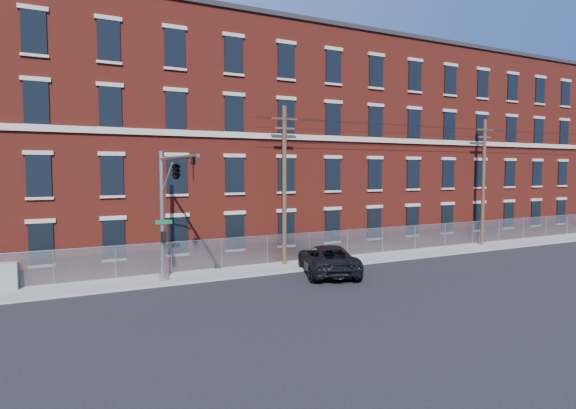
% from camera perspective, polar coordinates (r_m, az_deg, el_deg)
% --- Properties ---
extents(ground, '(140.00, 140.00, 0.00)m').
position_cam_1_polar(ground, '(25.99, 1.38, -9.59)').
color(ground, black).
rests_on(ground, ground).
extents(sidewalk, '(65.00, 3.00, 0.12)m').
position_cam_1_polar(sidewalk, '(36.88, 14.03, -5.56)').
color(sidewalk, '#999691').
rests_on(sidewalk, ground).
extents(mill_building, '(55.30, 14.32, 16.30)m').
position_cam_1_polar(mill_building, '(43.48, 6.29, 6.67)').
color(mill_building, maroon).
rests_on(mill_building, ground).
extents(chain_link_fence, '(59.06, 0.06, 1.85)m').
position_cam_1_polar(chain_link_fence, '(37.70, 12.73, -3.80)').
color(chain_link_fence, '#A5A8AD').
rests_on(chain_link_fence, ground).
extents(traffic_signal_mast, '(0.90, 6.75, 7.00)m').
position_cam_1_polar(traffic_signal_mast, '(25.05, -13.18, 2.25)').
color(traffic_signal_mast, '#9EA0A5').
rests_on(traffic_signal_mast, ground).
extents(utility_pole_near, '(1.80, 0.28, 10.00)m').
position_cam_1_polar(utility_pole_near, '(31.15, -0.42, 2.59)').
color(utility_pole_near, '#4C3526').
rests_on(utility_pole_near, ground).
extents(utility_pole_mid, '(1.80, 0.28, 10.00)m').
position_cam_1_polar(utility_pole_mid, '(42.54, 21.67, 2.68)').
color(utility_pole_mid, '#4C3526').
rests_on(utility_pole_mid, ground).
extents(overhead_wires, '(40.00, 0.62, 0.62)m').
position_cam_1_polar(overhead_wires, '(42.64, 21.80, 7.77)').
color(overhead_wires, black).
rests_on(overhead_wires, ground).
extents(pickup_truck, '(4.88, 6.83, 1.73)m').
position_cam_1_polar(pickup_truck, '(29.24, 4.61, -6.34)').
color(pickup_truck, black).
rests_on(pickup_truck, ground).
extents(utility_cabinet, '(1.14, 0.64, 1.37)m').
position_cam_1_polar(utility_cabinet, '(28.57, -29.87, -7.23)').
color(utility_cabinet, slate).
rests_on(utility_cabinet, sidewalk).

